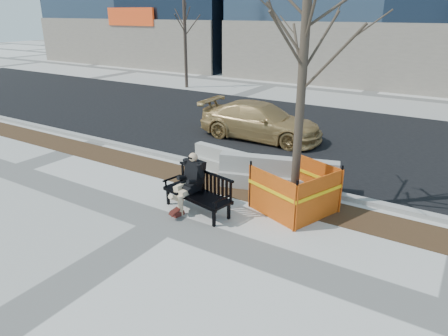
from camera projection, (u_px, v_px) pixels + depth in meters
The scene contains 11 objects.
ground at pixel (165, 223), 9.50m from camera, with size 120.00×120.00×0.00m, color beige.
mulch_strip at pixel (224, 185), 11.55m from camera, with size 40.00×1.20×0.02m, color #47301C.
asphalt_street at pixel (305, 133), 16.44m from camera, with size 60.00×10.40×0.01m, color black.
curb at pixel (241, 173), 12.28m from camera, with size 60.00×0.25×0.12m, color #9E9B93.
bench at pixel (197, 211), 10.05m from camera, with size 1.90×0.68×1.01m, color black, non-canonical shape.
seated_man at pixel (192, 207), 10.26m from camera, with size 0.61×1.02×1.42m, color black, non-canonical shape.
tree_fence at pixel (293, 209), 10.15m from camera, with size 2.45×2.45×6.14m, color #FC6115, non-canonical shape.
sedan at pixel (260, 138), 15.79m from camera, with size 1.94×4.77×1.38m, color tan.
jersey_barrier_left at pixel (230, 173), 12.42m from camera, with size 2.59×0.52×0.74m, color #AAA79F, non-canonical shape.
jersey_barrier_right at pixel (277, 189), 11.32m from camera, with size 3.24×0.65×0.93m, color #9E9B94, non-canonical shape.
far_tree_left at pixel (187, 87), 26.40m from camera, with size 2.28×2.28×6.16m, color #47382E, non-canonical shape.
Camera 1 is at (5.65, -6.36, 4.63)m, focal length 32.56 mm.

